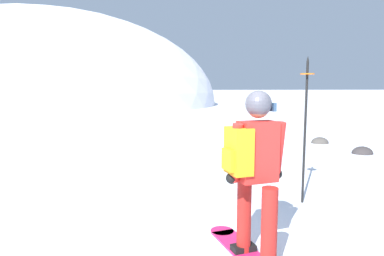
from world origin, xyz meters
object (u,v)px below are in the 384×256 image
Objects in this scene: rock_dark at (320,143)px; rock_small at (362,154)px; snowboarder_main at (254,174)px; piste_marker_near at (305,121)px.

rock_small is (0.34, -1.71, 0.00)m from rock_dark.
piste_marker_near reaches higher than snowboarder_main.
rock_dark is 0.98× the size of rock_small.
snowboarder_main is 3.30× the size of rock_small.
rock_dark is at bearing 62.18° from piste_marker_near.
rock_dark is (4.00, 6.97, -0.92)m from snowboarder_main.
snowboarder_main is 3.36× the size of rock_dark.
piste_marker_near is at bearing 54.30° from snowboarder_main.
rock_small is (3.11, 3.53, -1.24)m from piste_marker_near.
snowboarder_main is at bearing -119.89° from rock_dark.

